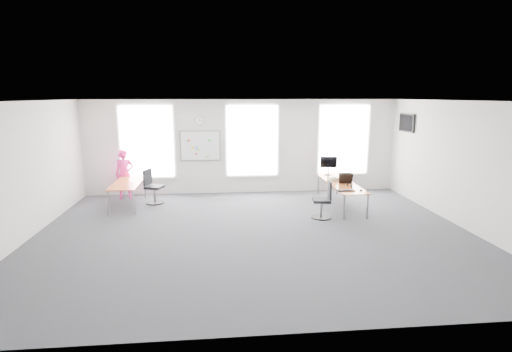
{
  "coord_description": "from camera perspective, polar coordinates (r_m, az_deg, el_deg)",
  "views": [
    {
      "loc": [
        -0.82,
        -8.72,
        3.11
      ],
      "look_at": [
        0.15,
        1.2,
        1.1
      ],
      "focal_mm": 28.0,
      "sensor_mm": 36.0,
      "label": 1
    }
  ],
  "objects": [
    {
      "name": "wall_back",
      "position": [
        12.84,
        -1.9,
        4.2
      ],
      "size": [
        10.0,
        0.0,
        10.0
      ],
      "primitive_type": "plane",
      "rotation": [
        1.57,
        0.0,
        0.0
      ],
      "color": "silver",
      "rests_on": "ground"
    },
    {
      "name": "person",
      "position": [
        12.82,
        -18.26,
        0.24
      ],
      "size": [
        0.63,
        0.51,
        1.51
      ],
      "primitive_type": "imported",
      "rotation": [
        0.0,
        0.0,
        0.3
      ],
      "color": "#EB2586",
      "rests_on": "ground"
    },
    {
      "name": "tv",
      "position": [
        13.08,
        20.75,
        7.13
      ],
      "size": [
        0.06,
        0.9,
        0.55
      ],
      "primitive_type": "cube",
      "color": "black",
      "rests_on": "wall_right"
    },
    {
      "name": "mouse",
      "position": [
        10.79,
        14.77,
        -1.94
      ],
      "size": [
        0.09,
        0.12,
        0.04
      ],
      "primitive_type": "ellipsoid",
      "rotation": [
        0.0,
        0.0,
        -0.17
      ],
      "color": "black",
      "rests_on": "desk_right"
    },
    {
      "name": "wall_clock",
      "position": [
        12.72,
        -8.05,
        7.87
      ],
      "size": [
        0.3,
        0.04,
        0.3
      ],
      "primitive_type": "cylinder",
      "rotation": [
        1.57,
        0.0,
        0.0
      ],
      "color": "gray",
      "rests_on": "wall_back"
    },
    {
      "name": "floor",
      "position": [
        9.29,
        -0.22,
        -8.15
      ],
      "size": [
        10.0,
        10.0,
        0.0
      ],
      "primitive_type": "plane",
      "color": "#252529",
      "rests_on": "ground"
    },
    {
      "name": "chair_right",
      "position": [
        10.44,
        9.66,
        -3.68
      ],
      "size": [
        0.51,
        0.51,
        0.96
      ],
      "rotation": [
        0.0,
        0.0,
        -1.72
      ],
      "color": "black",
      "rests_on": "ground"
    },
    {
      "name": "desk_left",
      "position": [
        11.91,
        -17.87,
        -1.14
      ],
      "size": [
        0.76,
        1.9,
        0.69
      ],
      "color": "orange",
      "rests_on": "ground"
    },
    {
      "name": "headphones",
      "position": [
        11.23,
        13.17,
        -1.22
      ],
      "size": [
        0.16,
        0.09,
        0.1
      ],
      "rotation": [
        0.0,
        0.0,
        -0.02
      ],
      "color": "black",
      "rests_on": "desk_right"
    },
    {
      "name": "lens_cap",
      "position": [
        11.11,
        13.57,
        -1.59
      ],
      "size": [
        0.08,
        0.08,
        0.01
      ],
      "primitive_type": "cylinder",
      "rotation": [
        0.0,
        0.0,
        -0.18
      ],
      "color": "black",
      "rests_on": "desk_right"
    },
    {
      "name": "window_right",
      "position": [
        13.41,
        12.37,
        5.11
      ],
      "size": [
        1.6,
        0.06,
        2.2
      ],
      "primitive_type": "cube",
      "color": "silver",
      "rests_on": "wall_back"
    },
    {
      "name": "wall_right",
      "position": [
        10.6,
        27.79,
        1.35
      ],
      "size": [
        0.0,
        10.0,
        10.0
      ],
      "primitive_type": "plane",
      "rotation": [
        1.57,
        0.0,
        -1.57
      ],
      "color": "silver",
      "rests_on": "ground"
    },
    {
      "name": "wall_front",
      "position": [
        5.05,
        4.06,
        -7.22
      ],
      "size": [
        10.0,
        0.0,
        10.0
      ],
      "primitive_type": "plane",
      "rotation": [
        -1.57,
        0.0,
        0.0
      ],
      "color": "silver",
      "rests_on": "ground"
    },
    {
      "name": "ceiling",
      "position": [
        8.76,
        -0.23,
        10.69
      ],
      "size": [
        10.0,
        10.0,
        0.0
      ],
      "primitive_type": "plane",
      "rotation": [
        3.14,
        0.0,
        0.0
      ],
      "color": "silver",
      "rests_on": "ground"
    },
    {
      "name": "chair_left",
      "position": [
        12.09,
        -14.55,
        -1.73
      ],
      "size": [
        0.58,
        0.58,
        1.0
      ],
      "rotation": [
        0.0,
        0.0,
        1.21
      ],
      "color": "black",
      "rests_on": "ground"
    },
    {
      "name": "wall_left",
      "position": [
        9.8,
        -30.75,
        0.33
      ],
      "size": [
        0.0,
        10.0,
        10.0
      ],
      "primitive_type": "plane",
      "rotation": [
        1.57,
        0.0,
        1.57
      ],
      "color": "silver",
      "rests_on": "ground"
    },
    {
      "name": "monitor",
      "position": [
        12.66,
        10.34,
        1.71
      ],
      "size": [
        0.52,
        0.21,
        0.58
      ],
      "rotation": [
        0.0,
        0.0,
        -0.1
      ],
      "color": "black",
      "rests_on": "desk_right"
    },
    {
      "name": "whiteboard",
      "position": [
        12.79,
        -7.95,
        4.29
      ],
      "size": [
        1.2,
        0.03,
        0.9
      ],
      "primitive_type": "cube",
      "color": "white",
      "rests_on": "wall_back"
    },
    {
      "name": "keyboard",
      "position": [
        10.68,
        12.76,
        -2.04
      ],
      "size": [
        0.45,
        0.17,
        0.02
      ],
      "primitive_type": "cube",
      "rotation": [
        0.0,
        0.0,
        -0.03
      ],
      "color": "black",
      "rests_on": "desk_right"
    },
    {
      "name": "desk_right",
      "position": [
        11.66,
        12.01,
        -1.15
      ],
      "size": [
        0.73,
        2.75,
        0.67
      ],
      "color": "orange",
      "rests_on": "ground"
    },
    {
      "name": "laptop_sleeve",
      "position": [
        11.54,
        12.7,
        -0.33
      ],
      "size": [
        0.37,
        0.2,
        0.3
      ],
      "rotation": [
        0.0,
        0.0,
        -0.01
      ],
      "color": "black",
      "rests_on": "desk_right"
    },
    {
      "name": "window_mid",
      "position": [
        12.81,
        -0.55,
        5.09
      ],
      "size": [
        1.6,
        0.06,
        2.2
      ],
      "primitive_type": "cube",
      "color": "silver",
      "rests_on": "wall_back"
    },
    {
      "name": "window_left",
      "position": [
        12.95,
        -15.31,
        4.75
      ],
      "size": [
        1.6,
        0.06,
        2.2
      ],
      "primitive_type": "cube",
      "color": "silver",
      "rests_on": "wall_back"
    },
    {
      "name": "paper_stack",
      "position": [
        11.86,
        10.96,
        -0.44
      ],
      "size": [
        0.34,
        0.29,
        0.1
      ],
      "primitive_type": "cube",
      "rotation": [
        0.0,
        0.0,
        0.27
      ],
      "color": "beige",
      "rests_on": "desk_right"
    }
  ]
}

